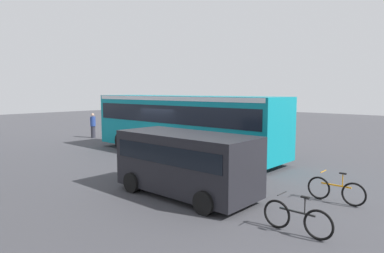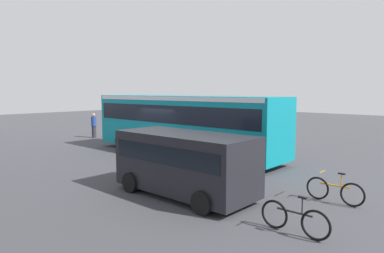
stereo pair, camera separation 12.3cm
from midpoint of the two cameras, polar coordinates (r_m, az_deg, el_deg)
The scene contains 9 objects.
ground at distance 18.57m, azimuth -3.97°, elevation -4.66°, with size 80.00×80.00×0.00m, color #424247.
city_bus at distance 18.24m, azimuth -1.26°, elevation 1.14°, with size 11.54×2.85×3.15m.
parked_van at distance 11.18m, azimuth -0.92°, elevation -5.56°, with size 4.80×2.17×2.05m.
bicycle_orange at distance 11.51m, azimuth 22.90°, elevation -9.84°, with size 1.77×0.44×0.96m.
bicycle_black at distance 8.82m, azimuth 17.03°, elevation -14.48°, with size 1.77×0.44×0.96m.
pedestrian at distance 26.01m, azimuth -15.87°, elevation 0.15°, with size 0.38×0.38×1.79m.
lane_dash_leftmost at distance 18.76m, azimuth 12.19°, elevation -4.66°, with size 2.00×0.20×0.01m, color silver.
lane_dash_left at distance 21.01m, azimuth 2.70°, elevation -3.40°, with size 2.00×0.20×0.01m, color silver.
lane_dash_centre at distance 23.73m, azimuth -4.78°, elevation -2.34°, with size 2.00×0.20×0.01m, color silver.
Camera 2 is at (-13.24, 12.58, 3.41)m, focal length 32.08 mm.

